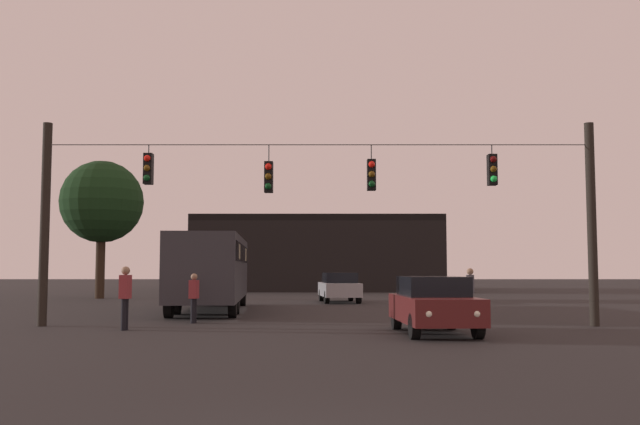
{
  "coord_description": "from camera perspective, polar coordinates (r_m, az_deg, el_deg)",
  "views": [
    {
      "loc": [
        0.05,
        -6.49,
        1.74
      ],
      "look_at": [
        -0.01,
        19.86,
        3.83
      ],
      "focal_mm": 39.69,
      "sensor_mm": 36.0,
      "label": 1
    }
  ],
  "objects": [
    {
      "name": "ground_plane",
      "position": [
        31.04,
        0.05,
        -7.74
      ],
      "size": [
        168.0,
        168.0,
        0.0
      ],
      "primitive_type": "plane",
      "color": "black",
      "rests_on": "ground"
    },
    {
      "name": "overhead_signal_span",
      "position": [
        21.54,
        0.05,
        0.38
      ],
      "size": [
        16.95,
        0.44,
        6.2
      ],
      "color": "black",
      "rests_on": "ground"
    },
    {
      "name": "city_bus",
      "position": [
        29.49,
        -8.58,
        -4.23
      ],
      "size": [
        3.21,
        11.14,
        3.0
      ],
      "color": "#2D2D33",
      "rests_on": "ground"
    },
    {
      "name": "car_near_right",
      "position": [
        19.26,
        9.3,
        -7.27
      ],
      "size": [
        2.01,
        4.41,
        1.52
      ],
      "color": "#511919",
      "rests_on": "ground"
    },
    {
      "name": "car_far_left",
      "position": [
        36.52,
        1.71,
        -6.01
      ],
      "size": [
        2.2,
        4.46,
        1.52
      ],
      "color": "#99999E",
      "rests_on": "ground"
    },
    {
      "name": "pedestrian_crossing_left",
      "position": [
        20.82,
        -15.29,
        -6.33
      ],
      "size": [
        0.28,
        0.39,
        1.79
      ],
      "color": "black",
      "rests_on": "ground"
    },
    {
      "name": "pedestrian_crossing_center",
      "position": [
        25.34,
        12.17,
        -6.11
      ],
      "size": [
        0.28,
        0.38,
        1.75
      ],
      "color": "black",
      "rests_on": "ground"
    },
    {
      "name": "pedestrian_crossing_right",
      "position": [
        23.03,
        -9.99,
        -6.59
      ],
      "size": [
        0.29,
        0.39,
        1.58
      ],
      "color": "black",
      "rests_on": "ground"
    },
    {
      "name": "corner_building",
      "position": [
        57.95,
        -0.06,
        -3.39
      ],
      "size": [
        19.11,
        11.75,
        5.78
      ],
      "color": "black",
      "rests_on": "ground"
    },
    {
      "name": "tree_left_silhouette",
      "position": [
        43.22,
        -17.04,
        0.79
      ],
      "size": [
        4.79,
        4.79,
        8.03
      ],
      "color": "#2D2116",
      "rests_on": "ground"
    }
  ]
}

